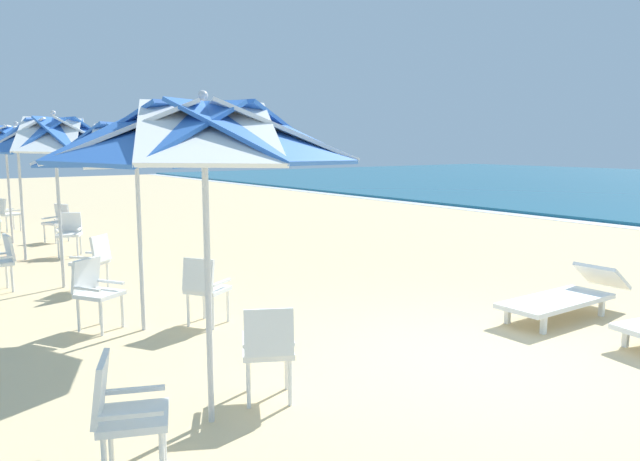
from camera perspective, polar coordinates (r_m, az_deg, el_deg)
ground_plane at (r=6.59m, az=14.87°, el=-11.83°), size 80.00×80.00×0.00m
beach_umbrella_0 at (r=4.67m, az=-11.00°, el=8.86°), size 2.38×2.38×2.63m
plastic_chair_0 at (r=5.28m, az=-4.95°, el=-10.97°), size 0.61×0.60×0.87m
plastic_chair_1 at (r=4.30m, az=-18.27°, el=-15.97°), size 0.58×0.60×0.87m
beach_umbrella_1 at (r=7.32m, az=-17.13°, el=7.67°), size 2.29×2.29×2.56m
plastic_chair_2 at (r=7.74m, az=-20.64°, el=-5.25°), size 0.62×0.61×0.87m
plastic_chair_3 at (r=7.52m, az=-10.94°, el=-5.25°), size 0.61×0.62×0.87m
beach_umbrella_2 at (r=10.02m, az=-23.95°, el=8.10°), size 2.08×2.08×2.73m
plastic_chair_4 at (r=9.76m, az=-20.76°, el=-2.54°), size 0.63×0.63×0.87m
plastic_chair_5 at (r=10.32m, az=-28.16°, el=-2.43°), size 0.47×0.49×0.87m
beach_umbrella_3 at (r=12.81m, az=-26.88°, el=7.69°), size 2.24×2.24×2.66m
plastic_chair_6 at (r=13.01m, az=-22.75°, el=-0.08°), size 0.60×0.58×0.87m
beach_umbrella_4 at (r=15.13m, az=-27.78°, el=7.49°), size 2.02×2.02×2.66m
plastic_chair_8 at (r=15.03m, az=-23.67°, el=0.90°), size 0.60×0.62×0.87m
plastic_chair_10 at (r=17.34m, az=-27.67°, el=1.54°), size 0.55×0.57×0.87m
sun_lounger_1 at (r=8.42m, az=22.36°, el=-5.79°), size 0.65×2.15×0.62m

